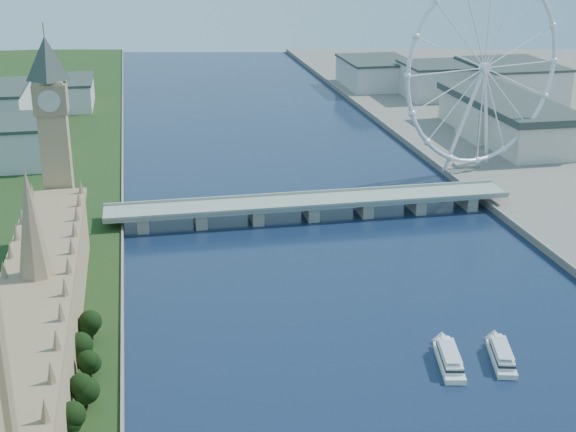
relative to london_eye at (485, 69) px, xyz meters
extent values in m
cube|color=tan|center=(-247.98, -185.08, -50.52)|extent=(24.00, 200.00, 28.00)
cone|color=#937A59|center=(-247.98, -185.08, -14.52)|extent=(12.00, 12.00, 40.00)
cube|color=tan|center=(-247.98, -77.08, -24.52)|extent=(13.00, 13.00, 80.00)
cube|color=#937A59|center=(-247.98, -77.08, 7.48)|extent=(15.00, 15.00, 14.00)
pyramid|color=#2D3833|center=(-247.98, -77.08, 35.48)|extent=(20.02, 20.02, 20.00)
cube|color=gray|center=(-119.98, -55.08, -59.02)|extent=(220.00, 22.00, 2.00)
cube|color=gray|center=(-209.98, -55.08, -63.77)|extent=(6.00, 20.00, 7.50)
cube|color=gray|center=(-179.98, -55.08, -63.77)|extent=(6.00, 20.00, 7.50)
cube|color=gray|center=(-149.98, -55.08, -63.77)|extent=(6.00, 20.00, 7.50)
cube|color=gray|center=(-119.98, -55.08, -63.77)|extent=(6.00, 20.00, 7.50)
cube|color=gray|center=(-89.98, -55.08, -63.77)|extent=(6.00, 20.00, 7.50)
cube|color=gray|center=(-59.98, -55.08, -63.77)|extent=(6.00, 20.00, 7.50)
cube|color=gray|center=(-29.98, -55.08, -63.77)|extent=(6.00, 20.00, 7.50)
torus|color=silver|center=(0.02, -0.08, 0.48)|extent=(113.60, 39.12, 118.60)
cylinder|color=silver|center=(0.02, -0.08, 0.48)|extent=(7.25, 6.61, 6.00)
cube|color=gray|center=(-2.98, 9.92, -63.52)|extent=(14.00, 10.00, 2.00)
cube|color=beige|center=(-279.98, 74.92, -51.52)|extent=(40.00, 60.00, 26.00)
cube|color=beige|center=(-269.98, 244.92, -53.52)|extent=(50.00, 70.00, 22.00)
cube|color=beige|center=(60.02, 224.92, -50.52)|extent=(60.00, 60.00, 28.00)
cube|color=beige|center=(120.02, 204.92, -49.52)|extent=(70.00, 90.00, 30.00)
cube|color=beige|center=(20.02, 284.92, -52.52)|extent=(60.00, 80.00, 24.00)
camera|label=1|loc=(-210.07, -455.71, 82.45)|focal=50.00mm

